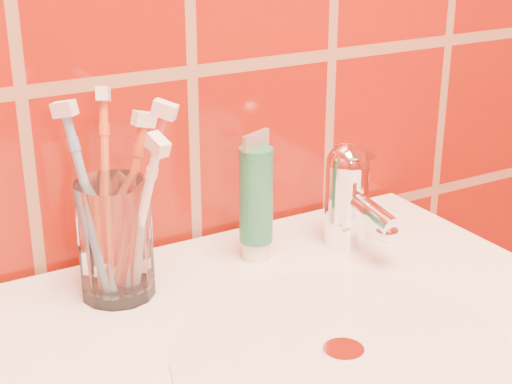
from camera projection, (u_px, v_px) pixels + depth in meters
glass_tumbler at (115, 239)px, 0.76m from camera, size 0.08×0.08×0.12m
toothpaste_tube at (256, 201)px, 0.83m from camera, size 0.04×0.04×0.14m
faucet at (349, 192)px, 0.86m from camera, size 0.05×0.11×0.12m
toothbrush_0 at (129, 204)px, 0.77m from camera, size 0.08×0.08×0.19m
toothbrush_1 at (141, 220)px, 0.73m from camera, size 0.07×0.15×0.20m
toothbrush_2 at (142, 201)px, 0.75m from camera, size 0.13×0.12×0.21m
toothbrush_3 at (106, 192)px, 0.77m from camera, size 0.11×0.14×0.22m
toothbrush_4 at (90, 204)px, 0.74m from camera, size 0.10×0.10×0.21m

